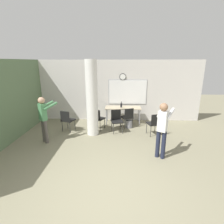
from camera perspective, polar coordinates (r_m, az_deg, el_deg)
The scene contains 14 objects.
ground_plane at distance 4.10m, azimuth -2.12°, elevation -25.41°, with size 24.00×24.00×0.00m, color gray.
wall_left_accent at distance 6.84m, azimuth -31.03°, elevation 2.73°, with size 0.12×7.00×2.80m.
wall_back at distance 8.22m, azimuth 0.71°, elevation 6.95°, with size 8.00×0.15×2.80m.
support_pillar at distance 6.49m, azimuth -6.57°, elevation 4.36°, with size 0.43×0.43×2.80m.
folding_table at distance 7.82m, azimuth 3.61°, elevation 1.15°, with size 1.58×0.63×0.75m.
bottle_on_table at distance 7.77m, azimuth 3.03°, elevation 2.25°, with size 0.08×0.08×0.26m.
waste_bin at distance 7.49m, azimuth 5.53°, elevation -3.86°, with size 0.30×0.30×0.32m.
chair_table_right at distance 7.35m, azimuth 5.10°, elevation -1.38°, with size 0.58×0.58×0.87m.
chair_mid_room at distance 6.75m, azimuth 13.65°, elevation -3.39°, with size 0.55×0.55×0.87m.
chair_table_front at distance 6.92m, azimuth 1.53°, elevation -2.42°, with size 0.53×0.53×0.87m.
chair_table_left at distance 7.17m, azimuth -4.73°, elevation -1.82°, with size 0.59×0.59×0.87m.
chair_near_pillar at distance 7.17m, azimuth -14.43°, elevation -2.29°, with size 0.56×0.56×0.87m.
person_playing_side at distance 5.12m, azimuth 16.16°, elevation -4.50°, with size 0.58×0.68×1.64m.
person_watching_back at distance 6.31m, azimuth -21.36°, elevation -1.31°, with size 0.59×0.63×1.60m.
Camera 1 is at (0.27, -3.05, 2.72)m, focal length 28.00 mm.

